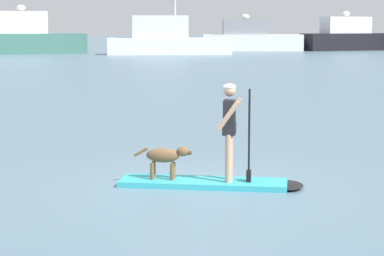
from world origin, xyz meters
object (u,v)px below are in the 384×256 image
person_paddler (230,125)px  dog (165,157)px  moored_boat_far_starboard (28,38)px  moored_boat_starboard (166,40)px  moored_boat_far_port (351,38)px  moored_boat_center (251,39)px  paddleboard (216,183)px

person_paddler → dog: 1.30m
person_paddler → moored_boat_far_starboard: moored_boat_far_starboard is taller
moored_boat_starboard → moored_boat_far_port: (23.20, 8.03, 0.04)m
moored_boat_far_starboard → moored_boat_far_port: moored_boat_far_starboard is taller
person_paddler → moored_boat_far_starboard: size_ratio=0.15×
dog → moored_boat_starboard: bearing=80.3°
moored_boat_far_port → moored_boat_starboard: bearing=-160.9°
person_paddler → dog: size_ratio=1.68×
moored_boat_far_starboard → moored_boat_center: size_ratio=0.98×
moored_boat_center → moored_boat_far_port: bearing=-3.3°
moored_boat_far_starboard → person_paddler: bearing=-86.0°
person_paddler → moored_boat_center: 71.35m
person_paddler → moored_boat_center: size_ratio=0.15×
paddleboard → moored_boat_starboard: moored_boat_starboard is taller
dog → person_paddler: bearing=-19.6°
dog → moored_boat_starboard: size_ratio=0.08×
moored_boat_starboard → moored_boat_far_port: moored_boat_starboard is taller
paddleboard → moored_boat_center: moored_boat_center is taller
paddleboard → moored_boat_far_port: size_ratio=0.26×
paddleboard → moored_boat_center: bearing=73.3°
person_paddler → moored_boat_starboard: moored_boat_starboard is taller
moored_boat_far_port → person_paddler: bearing=-115.4°
moored_boat_far_starboard → paddleboard: bearing=-86.2°
person_paddler → dog: person_paddler is taller
moored_boat_far_starboard → moored_boat_starboard: (13.50, -5.08, -0.19)m
moored_boat_far_port → dog: bearing=-116.3°
moored_boat_far_starboard → moored_boat_far_port: 36.83m
moored_boat_center → moored_boat_far_port: (11.96, -0.69, 0.13)m
paddleboard → dog: dog is taller
moored_boat_starboard → moored_boat_center: 14.23m
moored_boat_center → paddleboard: bearing=-106.7°
moored_boat_far_starboard → moored_boat_starboard: size_ratio=0.92×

